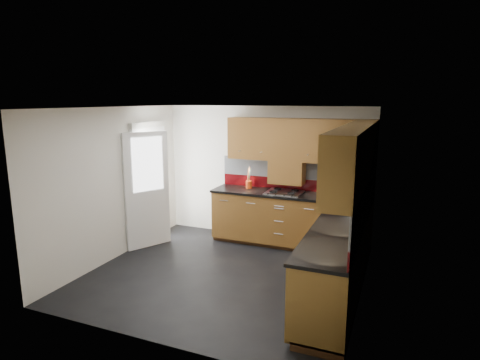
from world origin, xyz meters
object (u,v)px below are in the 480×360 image
at_px(gas_hob, 284,192).
at_px(toaster, 349,192).
at_px(utensil_pot, 249,183).
at_px(food_processor, 349,198).

relative_size(gas_hob, toaster, 2.19).
xyz_separation_m(utensil_pot, toaster, (1.75, 0.03, -0.01)).
relative_size(utensil_pot, toaster, 1.43).
xyz_separation_m(utensil_pot, food_processor, (1.83, -0.67, 0.06)).
bearing_deg(toaster, utensil_pot, -179.17).
relative_size(gas_hob, utensil_pot, 1.53).
bearing_deg(toaster, food_processor, -83.10).
xyz_separation_m(gas_hob, utensil_pot, (-0.69, 0.13, 0.08)).
bearing_deg(utensil_pot, food_processor, -19.95).
height_order(utensil_pot, food_processor, utensil_pot).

